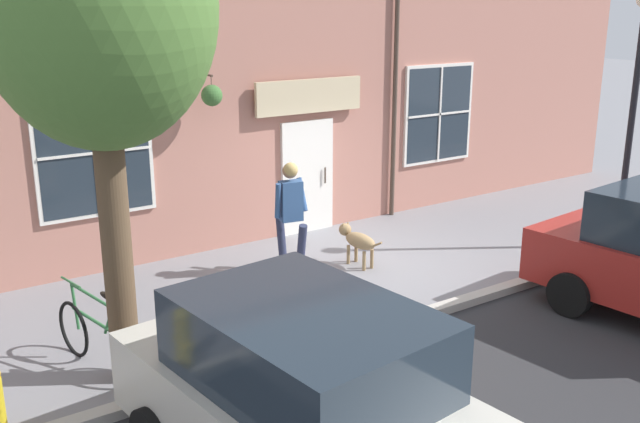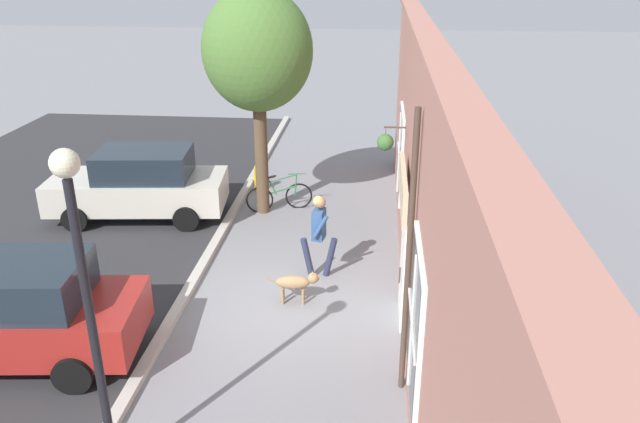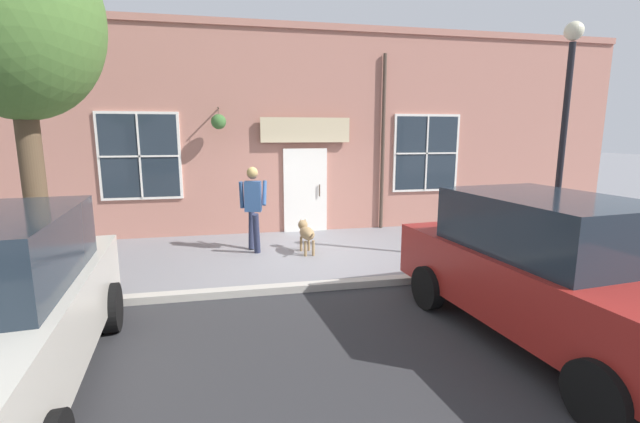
{
  "view_description": "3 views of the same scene",
  "coord_description": "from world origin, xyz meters",
  "px_view_note": "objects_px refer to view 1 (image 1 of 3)",
  "views": [
    {
      "loc": [
        8.57,
        -6.77,
        4.11
      ],
      "look_at": [
        -0.67,
        -0.47,
        0.86
      ],
      "focal_mm": 40.0,
      "sensor_mm": 36.0,
      "label": 1
    },
    {
      "loc": [
        -1.6,
        10.25,
        6.27
      ],
      "look_at": [
        -0.43,
        -2.27,
        0.98
      ],
      "focal_mm": 35.0,
      "sensor_mm": 36.0,
      "label": 2
    },
    {
      "loc": [
        8.39,
        -1.56,
        2.48
      ],
      "look_at": [
        -0.49,
        0.29,
        0.81
      ],
      "focal_mm": 24.0,
      "sensor_mm": 36.0,
      "label": 3
    }
  ],
  "objects_px": {
    "street_lamp": "(636,81)",
    "pedestrian_walking": "(291,206)",
    "street_tree_by_curb": "(94,19)",
    "dog_on_leash": "(358,240)",
    "parked_car_nearest_curb": "(317,409)",
    "leaning_bicycle": "(101,336)"
  },
  "relations": [
    {
      "from": "leaning_bicycle",
      "to": "parked_car_nearest_curb",
      "type": "relative_size",
      "value": 0.37
    },
    {
      "from": "street_tree_by_curb",
      "to": "pedestrian_walking",
      "type": "bearing_deg",
      "value": 116.98
    },
    {
      "from": "street_tree_by_curb",
      "to": "parked_car_nearest_curb",
      "type": "distance_m",
      "value": 4.39
    },
    {
      "from": "pedestrian_walking",
      "to": "parked_car_nearest_curb",
      "type": "bearing_deg",
      "value": -29.75
    },
    {
      "from": "parked_car_nearest_curb",
      "to": "street_lamp",
      "type": "relative_size",
      "value": 1.02
    },
    {
      "from": "pedestrian_walking",
      "to": "street_tree_by_curb",
      "type": "xyz_separation_m",
      "value": [
        1.71,
        -3.35,
        2.88
      ]
    },
    {
      "from": "street_tree_by_curb",
      "to": "parked_car_nearest_curb",
      "type": "relative_size",
      "value": 1.24
    },
    {
      "from": "dog_on_leash",
      "to": "street_tree_by_curb",
      "type": "height_order",
      "value": "street_tree_by_curb"
    },
    {
      "from": "pedestrian_walking",
      "to": "parked_car_nearest_curb",
      "type": "distance_m",
      "value": 5.48
    },
    {
      "from": "leaning_bicycle",
      "to": "dog_on_leash",
      "type": "bearing_deg",
      "value": 102.72
    },
    {
      "from": "pedestrian_walking",
      "to": "leaning_bicycle",
      "type": "xyz_separation_m",
      "value": [
        1.36,
        -3.48,
        -0.72
      ]
    },
    {
      "from": "street_tree_by_curb",
      "to": "parked_car_nearest_curb",
      "type": "bearing_deg",
      "value": 11.88
    },
    {
      "from": "dog_on_leash",
      "to": "street_lamp",
      "type": "height_order",
      "value": "street_lamp"
    },
    {
      "from": "leaning_bicycle",
      "to": "parked_car_nearest_curb",
      "type": "xyz_separation_m",
      "value": [
        3.39,
        0.76,
        0.5
      ]
    },
    {
      "from": "pedestrian_walking",
      "to": "dog_on_leash",
      "type": "bearing_deg",
      "value": 72.59
    },
    {
      "from": "pedestrian_walking",
      "to": "dog_on_leash",
      "type": "xyz_separation_m",
      "value": [
        0.33,
        1.07,
        -0.66
      ]
    },
    {
      "from": "pedestrian_walking",
      "to": "dog_on_leash",
      "type": "height_order",
      "value": "pedestrian_walking"
    },
    {
      "from": "pedestrian_walking",
      "to": "leaning_bicycle",
      "type": "distance_m",
      "value": 3.8
    },
    {
      "from": "street_lamp",
      "to": "pedestrian_walking",
      "type": "bearing_deg",
      "value": -111.49
    },
    {
      "from": "pedestrian_walking",
      "to": "dog_on_leash",
      "type": "relative_size",
      "value": 1.69
    },
    {
      "from": "pedestrian_walking",
      "to": "parked_car_nearest_curb",
      "type": "relative_size",
      "value": 0.4
    },
    {
      "from": "dog_on_leash",
      "to": "street_tree_by_curb",
      "type": "distance_m",
      "value": 5.83
    }
  ]
}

